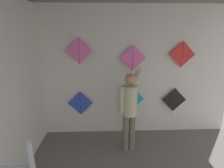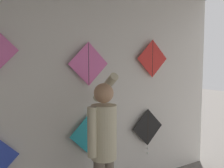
{
  "view_description": "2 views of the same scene",
  "coord_description": "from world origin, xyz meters",
  "px_view_note": "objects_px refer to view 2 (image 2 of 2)",
  "views": [
    {
      "loc": [
        -0.49,
        0.46,
        2.24
      ],
      "look_at": [
        -0.37,
        3.82,
        1.26
      ],
      "focal_mm": 28.0,
      "sensor_mm": 36.0,
      "label": 1
    },
    {
      "loc": [
        -1.28,
        1.23,
        1.78
      ],
      "look_at": [
        0.27,
        3.82,
        1.5
      ],
      "focal_mm": 40.0,
      "sensor_mm": 36.0,
      "label": 2
    }
  ],
  "objects_px": {
    "shopkeeper": "(103,142)",
    "kite_2": "(148,129)",
    "kite_1": "(90,134)",
    "kite_4": "(89,64)",
    "kite_5": "(152,59)"
  },
  "relations": [
    {
      "from": "shopkeeper",
      "to": "kite_2",
      "type": "bearing_deg",
      "value": 13.72
    },
    {
      "from": "kite_1",
      "to": "kite_5",
      "type": "xyz_separation_m",
      "value": [
        1.03,
        0.0,
        0.97
      ]
    },
    {
      "from": "kite_2",
      "to": "kite_4",
      "type": "bearing_deg",
      "value": 179.96
    },
    {
      "from": "shopkeeper",
      "to": "kite_5",
      "type": "distance_m",
      "value": 1.57
    },
    {
      "from": "kite_4",
      "to": "kite_5",
      "type": "height_order",
      "value": "kite_5"
    },
    {
      "from": "shopkeeper",
      "to": "kite_5",
      "type": "xyz_separation_m",
      "value": [
        1.16,
        0.6,
        0.88
      ]
    },
    {
      "from": "kite_5",
      "to": "kite_2",
      "type": "bearing_deg",
      "value": -179.43
    },
    {
      "from": "kite_2",
      "to": "kite_4",
      "type": "relative_size",
      "value": 1.25
    },
    {
      "from": "kite_2",
      "to": "kite_1",
      "type": "bearing_deg",
      "value": 179.96
    },
    {
      "from": "kite_1",
      "to": "kite_5",
      "type": "distance_m",
      "value": 1.41
    },
    {
      "from": "shopkeeper",
      "to": "kite_4",
      "type": "height_order",
      "value": "kite_4"
    },
    {
      "from": "kite_1",
      "to": "kite_4",
      "type": "relative_size",
      "value": 1.0
    },
    {
      "from": "kite_1",
      "to": "kite_2",
      "type": "height_order",
      "value": "kite_1"
    },
    {
      "from": "kite_4",
      "to": "kite_5",
      "type": "distance_m",
      "value": 1.03
    },
    {
      "from": "kite_4",
      "to": "shopkeeper",
      "type": "bearing_deg",
      "value": -101.71
    }
  ]
}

